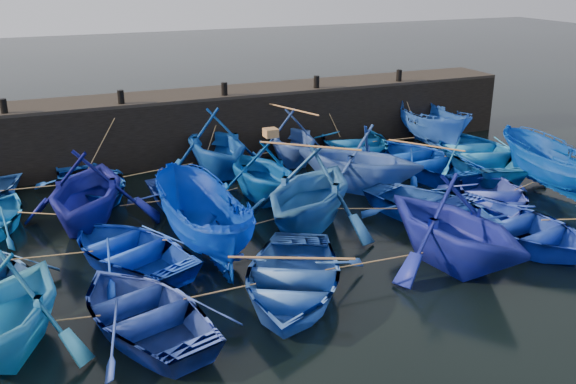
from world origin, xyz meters
name	(u,v)px	position (x,y,z in m)	size (l,w,h in m)	color
ground	(333,252)	(0.00, 0.00, 0.00)	(120.00, 120.00, 0.00)	black
quay_wall	(219,124)	(0.00, 10.50, 1.25)	(26.00, 2.50, 2.50)	black
quay_top	(218,93)	(0.00, 10.50, 2.56)	(26.00, 2.50, 0.12)	black
bollard_0	(4,106)	(-8.00, 9.60, 2.87)	(0.24, 0.24, 0.50)	black
bollard_1	(121,97)	(-4.00, 9.60, 2.87)	(0.24, 0.24, 0.50)	black
bollard_2	(224,89)	(0.00, 9.60, 2.87)	(0.24, 0.24, 0.50)	black
bollard_3	(317,82)	(4.00, 9.60, 2.87)	(0.24, 0.24, 0.50)	black
bollard_4	(399,75)	(8.00, 9.60, 2.87)	(0.24, 0.24, 0.50)	black
boat_1	(91,184)	(-5.59, 7.19, 0.46)	(3.20, 4.47, 0.93)	#0B3CB0
boat_2	(215,142)	(-0.96, 7.85, 1.25)	(4.10, 4.75, 2.50)	#0C44A7
boat_3	(291,137)	(2.21, 8.07, 1.08)	(3.54, 4.11, 2.16)	#2F54B5
boat_4	(354,144)	(4.89, 7.84, 0.57)	(3.94, 5.51, 1.14)	navy
boat_5	(433,126)	(8.64, 7.73, 0.97)	(1.90, 5.04, 1.95)	#1745A4
boat_7	(87,188)	(-5.97, 4.45, 1.26)	(4.11, 4.77, 2.51)	navy
boat_8	(192,199)	(-2.82, 4.38, 0.48)	(3.28, 4.58, 0.95)	#213B9A
boat_9	(263,169)	(-0.33, 4.59, 1.08)	(3.55, 4.11, 2.17)	#034394
boat_10	(359,158)	(3.08, 4.18, 1.20)	(3.95, 4.58, 2.41)	#264CA7
boat_11	(425,160)	(6.35, 4.92, 0.53)	(3.67, 5.12, 1.06)	#012A93
boat_12	(477,153)	(8.62, 4.74, 0.60)	(4.14, 5.78, 1.20)	blue
boat_14	(129,248)	(-5.33, 1.41, 0.47)	(3.26, 4.55, 0.94)	#0D36D6
boat_15	(201,220)	(-3.35, 1.33, 0.98)	(1.92, 5.09, 1.97)	#002AA3
boat_16	(309,189)	(0.03, 1.66, 1.29)	(4.23, 4.91, 2.58)	#1D579E
boat_17	(434,207)	(3.86, 0.79, 0.48)	(3.31, 4.62, 0.96)	navy
boat_18	(493,196)	(6.19, 0.87, 0.46)	(3.14, 4.39, 0.91)	blue
boat_19	(556,167)	(9.11, 1.23, 0.96)	(1.88, 4.99, 1.93)	#02389C
boat_20	(5,307)	(-8.28, -1.79, 1.09)	(3.56, 4.13, 2.17)	blue
boat_21	(143,310)	(-5.59, -1.94, 0.47)	(3.23, 4.51, 0.94)	navy
boat_22	(291,278)	(-2.07, -1.89, 0.51)	(3.49, 4.87, 1.01)	blue
boat_23	(454,223)	(2.46, -2.00, 1.24)	(4.07, 4.72, 2.48)	navy
boat_24	(517,226)	(5.09, -1.48, 0.52)	(3.56, 4.98, 1.03)	#1737C9
wooden_crate	(271,133)	(-0.03, 4.59, 2.31)	(0.43, 0.43, 0.28)	olive
mooring_ropes	(265,172)	(-0.13, 4.93, 0.88)	(18.11, 11.75, 2.10)	tan
loose_oars	(335,155)	(1.63, 3.19, 1.73)	(10.68, 12.04, 1.63)	#99724C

